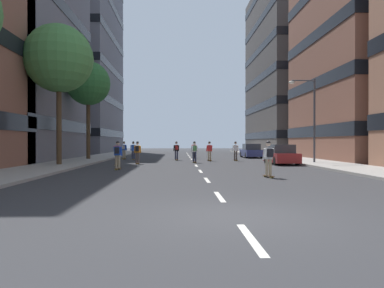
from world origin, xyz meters
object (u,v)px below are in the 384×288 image
(street_tree_near, at_px, (59,59))
(skater_1, at_px, (118,153))
(skater_10, at_px, (176,149))
(parked_car_mid, at_px, (251,151))
(parked_car_near, at_px, (281,155))
(skater_9, at_px, (209,150))
(skater_3, at_px, (236,150))
(skater_8, at_px, (269,157))
(skater_0, at_px, (117,152))
(skater_4, at_px, (137,151))
(skater_5, at_px, (124,149))
(skater_2, at_px, (133,150))
(streetlamp_right, at_px, (310,111))
(skater_7, at_px, (194,151))
(skater_6, at_px, (194,149))
(street_tree_far, at_px, (88,84))

(street_tree_near, height_order, skater_1, street_tree_near)
(street_tree_near, xyz_separation_m, skater_10, (8.30, 7.93, -6.61))
(parked_car_mid, relative_size, skater_1, 2.47)
(parked_car_near, relative_size, skater_9, 2.47)
(skater_3, height_order, skater_10, same)
(skater_8, relative_size, skater_10, 1.00)
(skater_8, bearing_deg, skater_0, 133.97)
(parked_car_mid, distance_m, skater_3, 6.90)
(skater_1, xyz_separation_m, skater_8, (8.14, -5.28, 0.00))
(skater_0, bearing_deg, skater_3, 33.88)
(skater_4, relative_size, skater_5, 1.00)
(skater_10, bearing_deg, skater_2, 163.94)
(streetlamp_right, bearing_deg, skater_0, -173.49)
(parked_car_near, bearing_deg, skater_3, 117.25)
(skater_8, relative_size, skater_9, 1.00)
(skater_1, distance_m, skater_5, 14.06)
(skater_5, bearing_deg, skater_7, -44.71)
(skater_1, distance_m, skater_3, 13.67)
(skater_2, xyz_separation_m, skater_5, (-1.09, 1.32, 0.03))
(parked_car_near, height_order, streetlamp_right, streetlamp_right)
(skater_6, bearing_deg, parked_car_mid, 12.99)
(parked_car_mid, xyz_separation_m, skater_10, (-8.09, -5.22, 0.32))
(skater_0, bearing_deg, skater_8, -46.03)
(skater_3, xyz_separation_m, skater_7, (-3.88, -3.06, 0.03))
(skater_3, xyz_separation_m, skater_4, (-8.39, -4.55, 0.03))
(skater_7, xyz_separation_m, skater_10, (-1.51, 4.18, 0.00))
(streetlamp_right, distance_m, skater_1, 15.44)
(street_tree_far, bearing_deg, skater_5, 33.64)
(parked_car_near, bearing_deg, skater_10, 141.78)
(streetlamp_right, height_order, skater_6, streetlamp_right)
(parked_car_near, xyz_separation_m, skater_10, (-8.09, 6.37, 0.32))
(parked_car_mid, relative_size, skater_9, 2.47)
(street_tree_far, distance_m, skater_0, 10.96)
(skater_3, bearing_deg, skater_8, -93.06)
(street_tree_far, bearing_deg, streetlamp_right, -18.83)
(skater_2, height_order, skater_8, same)
(skater_6, bearing_deg, parked_car_near, -58.22)
(skater_0, bearing_deg, skater_5, 95.72)
(skater_1, bearing_deg, street_tree_far, 111.57)
(skater_9, bearing_deg, skater_8, -84.08)
(skater_0, bearing_deg, street_tree_near, -175.18)
(parked_car_mid, distance_m, skater_4, 15.55)
(parked_car_near, bearing_deg, skater_7, 161.58)
(skater_6, relative_size, skater_9, 1.00)
(skater_3, bearing_deg, parked_car_mid, 66.92)
(skater_0, relative_size, skater_3, 1.00)
(street_tree_far, bearing_deg, skater_0, -63.41)
(street_tree_near, bearing_deg, skater_6, 49.19)
(streetlamp_right, height_order, skater_4, streetlamp_right)
(skater_7, bearing_deg, parked_car_mid, 55.00)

